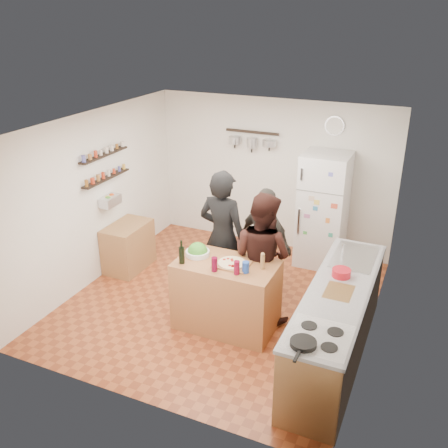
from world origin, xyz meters
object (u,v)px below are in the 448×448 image
at_px(wine_bottle, 182,255).
at_px(salad_bowl, 198,253).
at_px(fridge, 323,210).
at_px(person_back, 265,242).
at_px(prep_island, 226,295).
at_px(counter_run, 336,324).
at_px(salt_canister, 246,267).
at_px(wall_clock, 335,126).
at_px(person_left, 223,238).
at_px(red_bowl, 341,273).
at_px(side_table, 128,246).
at_px(person_center, 262,257).
at_px(skillet, 303,343).
at_px(pepper_mill, 263,262).

bearing_deg(wine_bottle, salad_bowl, 73.50).
bearing_deg(fridge, person_back, -112.04).
height_order(prep_island, person_back, person_back).
bearing_deg(counter_run, salt_canister, -177.21).
relative_size(salt_canister, wall_clock, 0.46).
height_order(person_back, wall_clock, wall_clock).
relative_size(person_left, fridge, 1.05).
bearing_deg(person_back, wine_bottle, 85.90).
relative_size(person_back, red_bowl, 7.24).
bearing_deg(wall_clock, side_table, -147.01).
distance_m(prep_island, person_center, 0.67).
bearing_deg(prep_island, salt_canister, -21.80).
relative_size(salad_bowl, wall_clock, 1.01).
relative_size(skillet, red_bowl, 1.15).
xyz_separation_m(salt_canister, red_bowl, (1.06, 0.35, -0.01)).
relative_size(salad_bowl, red_bowl, 1.40).
bearing_deg(skillet, person_back, 117.69).
bearing_deg(person_back, person_left, 64.95).
relative_size(prep_island, pepper_mill, 7.47).
distance_m(salt_canister, counter_run, 1.23).
bearing_deg(skillet, person_center, 121.46).
bearing_deg(pepper_mill, salad_bowl, 180.00).
distance_m(salad_bowl, pepper_mill, 0.87).
relative_size(person_left, wall_clock, 6.30).
relative_size(prep_island, salt_canister, 9.09).
bearing_deg(pepper_mill, person_center, 110.54).
bearing_deg(red_bowl, prep_island, -170.46).
bearing_deg(wall_clock, prep_island, -104.38).
bearing_deg(salad_bowl, person_back, 58.61).
height_order(prep_island, fridge, fridge).
xyz_separation_m(counter_run, red_bowl, (-0.05, 0.29, 0.52)).
height_order(person_left, skillet, person_left).
xyz_separation_m(salad_bowl, skillet, (1.73, -1.26, 0.00)).
bearing_deg(fridge, counter_run, -71.94).
relative_size(salad_bowl, person_back, 0.19).
xyz_separation_m(salt_canister, person_center, (0.01, 0.54, -0.11)).
distance_m(wine_bottle, skillet, 2.06).
height_order(skillet, fridge, fridge).
height_order(salt_canister, person_left, person_left).
xyz_separation_m(counter_run, side_table, (-3.44, 0.88, -0.09)).
bearing_deg(salt_canister, side_table, 158.10).
distance_m(pepper_mill, wall_clock, 2.77).
height_order(pepper_mill, side_table, pepper_mill).
height_order(person_left, person_center, person_left).
distance_m(prep_island, wall_clock, 3.14).
relative_size(counter_run, red_bowl, 12.08).
height_order(fridge, side_table, fridge).
relative_size(prep_island, skillet, 5.00).
height_order(salt_canister, fridge, fridge).
relative_size(wine_bottle, counter_run, 0.08).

